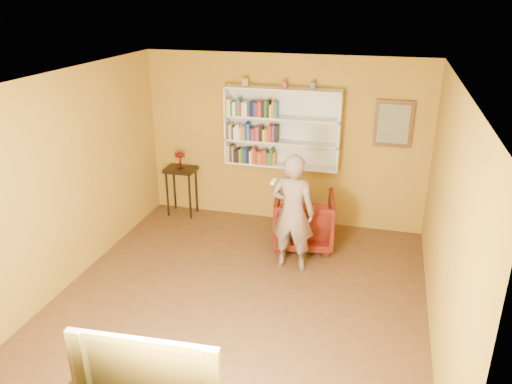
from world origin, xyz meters
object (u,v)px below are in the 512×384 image
Objects in this scene: ruby_lustre at (180,156)px; person at (293,213)px; bookshelf at (283,127)px; television at (150,365)px; armchair at (304,220)px; console_table at (181,176)px.

person is at bearing -30.62° from ruby_lustre.
bookshelf is 1.69m from person.
bookshelf is 1.52× the size of television.
person is at bearing 76.98° from armchair.
ruby_lustre is at bearing -53.13° from console_table.
bookshelf reaches higher than ruby_lustre.
ruby_lustre is 0.31× the size of armchair.
console_table is 2.28m from armchair.
ruby_lustre is (0.00, -0.00, 0.34)m from console_table.
person is at bearing -30.62° from console_table.
console_table is at bearing 106.62° from television.
ruby_lustre is 0.24× the size of television.
television is at bearing 72.98° from armchair.
person is (2.15, -1.27, 0.14)m from console_table.
bookshelf reaches higher than television.
television is (1.67, -4.50, 0.20)m from console_table.
console_table is 4.80m from television.
console_table is at bearing -174.60° from bookshelf.
armchair is at bearing -55.91° from bookshelf.
person is at bearing -72.23° from bookshelf.
bookshelf is 4.71m from television.
television reaches higher than console_table.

